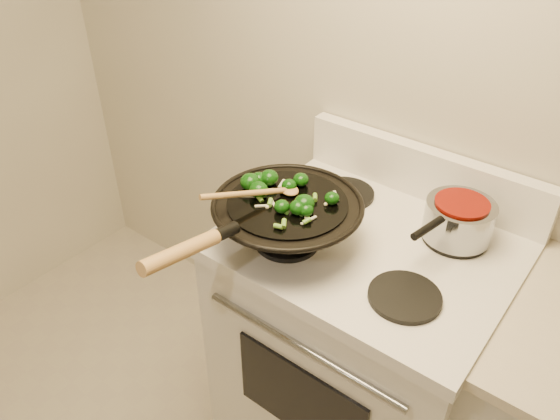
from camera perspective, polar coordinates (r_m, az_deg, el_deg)
The scene contains 5 objects.
stove at distance 1.85m, azimuth 8.18°, elevation -14.10°, with size 0.78×0.67×1.08m.
wok at distance 1.46m, azimuth 0.65°, elevation -0.99°, with size 0.41×0.67×0.22m.
stirfry at distance 1.44m, azimuth 0.20°, elevation 1.91°, with size 0.26×0.23×0.05m.
wooden_spoon at distance 1.43m, azimuth -1.56°, elevation 1.91°, with size 0.15×0.27×0.07m.
saucepan at distance 1.56m, azimuth 18.14°, elevation -0.93°, with size 0.19×0.30×0.11m.
Camera 1 is at (0.48, 0.07, 1.86)m, focal length 35.00 mm.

